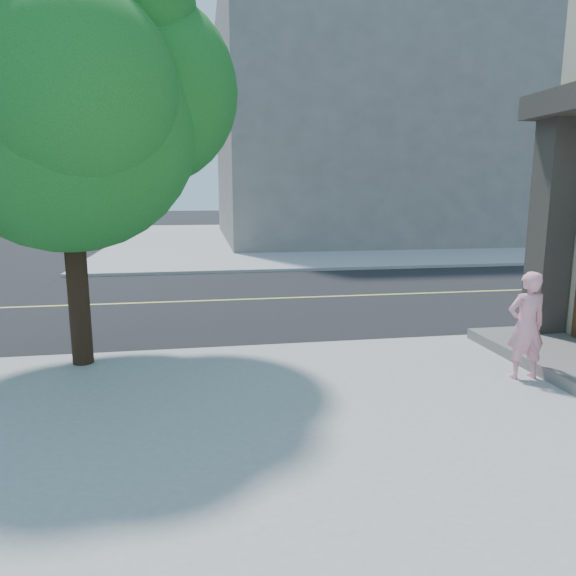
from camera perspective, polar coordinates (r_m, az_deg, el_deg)
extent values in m
cube|color=black|center=(14.07, -24.08, -1.82)|extent=(140.00, 9.00, 0.01)
cube|color=#9B9B9B|center=(32.03, 8.53, 5.54)|extent=(29.00, 25.00, 0.12)
cube|color=#35302B|center=(10.36, 26.93, 6.22)|extent=(0.55, 0.55, 4.20)
cube|color=slate|center=(32.83, 9.47, 17.99)|extent=(18.00, 16.00, 14.00)
imported|color=pink|center=(8.20, 24.70, -3.76)|extent=(0.58, 0.39, 1.57)
cylinder|color=black|center=(8.60, -22.25, 2.51)|extent=(0.32, 0.32, 3.18)
sphere|color=#1D7125|center=(8.59, -23.28, 16.65)|extent=(3.89, 3.89, 3.89)
sphere|color=#1D7125|center=(9.02, -15.73, 20.17)|extent=(3.01, 3.01, 3.01)
sphere|color=#1D7125|center=(9.60, -28.02, 19.84)|extent=(2.83, 2.83, 2.83)
sphere|color=#1D7125|center=(7.62, -22.47, 19.62)|extent=(2.65, 2.65, 2.65)
sphere|color=#1D7125|center=(8.26, -29.02, 24.02)|extent=(2.48, 2.48, 2.48)
sphere|color=#1D7125|center=(8.79, -18.45, 27.44)|extent=(2.30, 2.30, 2.30)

